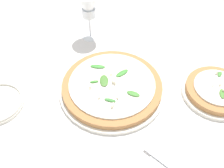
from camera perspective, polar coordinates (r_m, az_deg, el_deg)
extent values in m
plane|color=silver|center=(0.82, -1.13, -1.89)|extent=(6.00, 6.00, 0.00)
cylinder|color=silver|center=(0.82, 0.00, -1.12)|extent=(0.33, 0.33, 0.01)
cylinder|color=#AD7542|center=(0.81, 0.00, -0.42)|extent=(0.31, 0.31, 0.02)
cylinder|color=silver|center=(0.80, 0.00, 0.14)|extent=(0.27, 0.27, 0.01)
ellipsoid|color=#3E8D35|center=(0.85, -3.14, 3.83)|extent=(0.05, 0.03, 0.01)
ellipsoid|color=#458735|center=(0.77, 4.66, -2.11)|extent=(0.04, 0.02, 0.01)
ellipsoid|color=#3E8A34|center=(0.83, 2.20, 2.40)|extent=(0.03, 0.05, 0.01)
ellipsoid|color=#477C31|center=(0.80, -1.75, 0.74)|extent=(0.05, 0.05, 0.01)
ellipsoid|color=#3E8E32|center=(0.80, -3.89, 0.52)|extent=(0.03, 0.02, 0.01)
ellipsoid|color=#3A8036|center=(0.75, -0.44, -3.54)|extent=(0.04, 0.02, 0.01)
cube|color=#EFE5C6|center=(0.78, -4.81, -0.68)|extent=(0.01, 0.01, 0.01)
cube|color=#EFE5C6|center=(0.79, 0.40, 0.44)|extent=(0.01, 0.00, 0.01)
cube|color=#EFE5C6|center=(0.75, 1.19, -2.87)|extent=(0.01, 0.01, 0.01)
cube|color=#EFE5C6|center=(0.82, -0.21, 2.18)|extent=(0.01, 0.01, 0.00)
cube|color=#EFE5C6|center=(0.74, 0.17, -4.62)|extent=(0.01, 0.01, 0.01)
cube|color=#EFE5C6|center=(0.76, -2.82, -2.92)|extent=(0.00, 0.01, 0.00)
cylinder|color=silver|center=(0.87, 21.60, -1.81)|extent=(0.21, 0.21, 0.01)
cylinder|color=#AD7542|center=(0.86, 21.87, -1.17)|extent=(0.19, 0.19, 0.02)
cylinder|color=silver|center=(0.85, 22.10, -0.65)|extent=(0.15, 0.15, 0.01)
ellipsoid|color=#458837|center=(0.89, 22.43, 2.01)|extent=(0.01, 0.02, 0.01)
ellipsoid|color=#48812F|center=(0.83, 22.89, -1.95)|extent=(0.03, 0.04, 0.01)
cube|color=#EFE5C6|center=(0.88, 21.92, 2.36)|extent=(0.01, 0.01, 0.01)
cube|color=#EFE5C6|center=(0.84, 21.16, -0.18)|extent=(0.01, 0.00, 0.00)
cube|color=#EFE5C6|center=(0.84, 23.21, -1.08)|extent=(0.01, 0.01, 0.01)
cube|color=#EFE5C6|center=(0.85, 22.57, 0.08)|extent=(0.00, 0.01, 0.01)
cylinder|color=white|center=(1.03, -4.69, 10.43)|extent=(0.07, 0.07, 0.00)
cylinder|color=white|center=(1.00, -4.84, 12.35)|extent=(0.01, 0.01, 0.08)
cone|color=white|center=(0.96, -5.18, 16.53)|extent=(0.09, 0.09, 0.09)
cylinder|color=white|center=(0.97, -5.07, 15.24)|extent=(0.05, 0.05, 0.03)
cube|color=silver|center=(0.70, 11.41, -16.39)|extent=(0.12, 0.03, 0.00)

